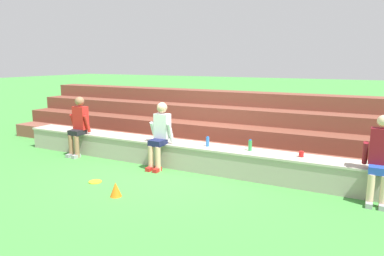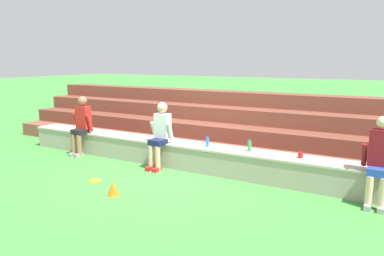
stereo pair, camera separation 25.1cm
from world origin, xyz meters
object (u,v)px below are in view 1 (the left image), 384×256
plastic_cup_left_end (301,154)px  frisbee (95,182)px  water_bottle_mid_right (208,142)px  water_bottle_center_gap (250,145)px  person_far_left (79,124)px  person_left_of_center (160,133)px  water_bottle_near_right (74,126)px  person_center (380,158)px  sports_cone (116,189)px

plastic_cup_left_end → frisbee: plastic_cup_left_end is taller
water_bottle_mid_right → plastic_cup_left_end: bearing=1.7°
water_bottle_center_gap → plastic_cup_left_end: 0.98m
person_far_left → person_left_of_center: (2.28, 0.03, -0.01)m
water_bottle_near_right → frisbee: size_ratio=0.86×
person_left_of_center → person_center: person_center is taller
water_bottle_near_right → water_bottle_mid_right: 3.80m
water_bottle_mid_right → plastic_cup_left_end: size_ratio=1.98×
water_bottle_near_right → sports_cone: size_ratio=0.83×
frisbee → sports_cone: bearing=-25.2°
person_left_of_center → person_far_left: bearing=-179.4°
person_left_of_center → plastic_cup_left_end: bearing=6.2°
water_bottle_near_right → person_left_of_center: bearing=-7.0°
water_bottle_mid_right → frisbee: size_ratio=0.86×
water_bottle_mid_right → sports_cone: 2.19m
plastic_cup_left_end → water_bottle_near_right: bearing=179.7°
person_far_left → water_bottle_mid_right: size_ratio=6.83×
person_center → frisbee: (-4.72, -1.33, -0.75)m
water_bottle_mid_right → sports_cone: size_ratio=0.84×
plastic_cup_left_end → frisbee: size_ratio=0.44×
person_center → water_bottle_near_right: size_ratio=6.93×
water_bottle_mid_right → sports_cone: bearing=-111.7°
water_bottle_mid_right → plastic_cup_left_end: 1.86m
person_far_left → sports_cone: 3.07m
person_far_left → person_left_of_center: bearing=0.6°
water_bottle_mid_right → frisbee: water_bottle_mid_right is taller
water_bottle_near_right → water_bottle_center_gap: bearing=-0.4°
person_far_left → water_bottle_mid_right: 3.28m
person_left_of_center → person_center: 4.11m
water_bottle_near_right → water_bottle_center_gap: size_ratio=0.91×
person_center → plastic_cup_left_end: bearing=165.5°
water_bottle_mid_right → frisbee: bearing=-134.8°
person_left_of_center → sports_cone: person_left_of_center is taller
person_far_left → sports_cone: (2.48, -1.70, -0.64)m
water_bottle_mid_right → person_far_left: bearing=-175.1°
water_bottle_mid_right → water_bottle_center_gap: bearing=3.7°
person_left_of_center → water_bottle_center_gap: size_ratio=6.18×
plastic_cup_left_end → frisbee: 3.88m
water_bottle_center_gap → water_bottle_mid_right: 0.89m
person_left_of_center → water_bottle_mid_right: 1.03m
plastic_cup_left_end → water_bottle_center_gap: bearing=179.8°
person_far_left → water_bottle_center_gap: size_ratio=6.26×
plastic_cup_left_end → frisbee: bearing=-154.4°
person_left_of_center → person_center: (4.11, -0.02, 0.00)m
person_far_left → water_bottle_near_right: size_ratio=6.90×
frisbee → sports_cone: 0.90m
person_left_of_center → sports_cone: (0.20, -1.73, -0.63)m
water_bottle_near_right → sports_cone: bearing=-34.6°
plastic_cup_left_end → sports_cone: 3.38m
person_left_of_center → water_bottle_center_gap: person_left_of_center is taller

